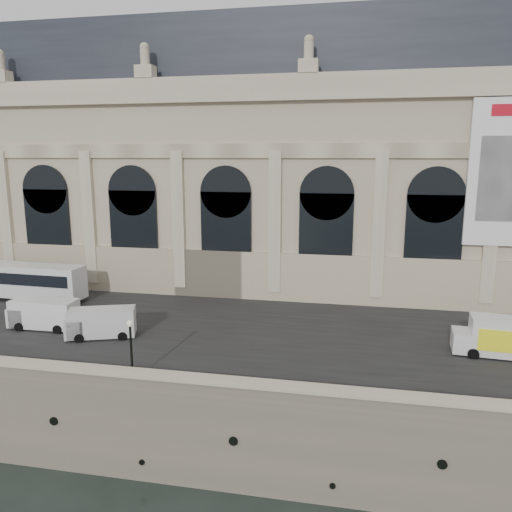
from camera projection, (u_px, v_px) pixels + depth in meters
The scene contains 10 objects.
ground at pixel (203, 489), 31.21m from camera, with size 260.00×260.00×0.00m, color black.
quay at pixel (283, 294), 64.29m from camera, with size 160.00×70.00×6.00m, color gray.
street at pixel (249, 325), 43.49m from camera, with size 160.00×24.00×0.06m, color #2D2D2D.
parapet at pixel (204, 387), 30.49m from camera, with size 160.00×1.40×1.21m.
museum at pixel (228, 163), 58.15m from camera, with size 69.00×18.70×29.10m.
bus_left at pixel (25, 280), 50.67m from camera, with size 12.78×3.38×3.74m.
van_b at pixel (41, 314), 42.47m from camera, with size 5.76×2.49×2.54m.
van_c at pixel (98, 323), 40.29m from camera, with size 5.78×3.71×2.41m.
box_truck at pixel (508, 338), 36.33m from camera, with size 7.43×3.10×2.92m.
lamp_right at pixel (131, 352), 32.16m from camera, with size 0.43×0.43×4.23m.
Camera 1 is at (8.63, -26.56, 20.48)m, focal length 35.00 mm.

